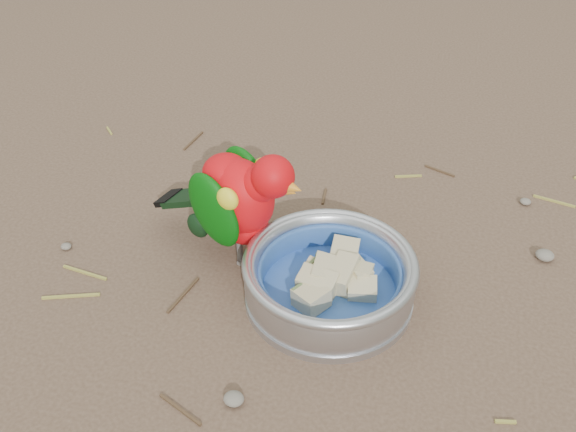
% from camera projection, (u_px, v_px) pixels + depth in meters
% --- Properties ---
extents(ground, '(60.00, 60.00, 0.00)m').
position_uv_depth(ground, '(312.00, 331.00, 0.73)').
color(ground, brown).
extents(food_bowl, '(0.20, 0.20, 0.02)m').
position_uv_depth(food_bowl, '(329.00, 294.00, 0.77)').
color(food_bowl, '#B2B2BA').
rests_on(food_bowl, ground).
extents(bowl_wall, '(0.20, 0.20, 0.04)m').
position_uv_depth(bowl_wall, '(330.00, 275.00, 0.75)').
color(bowl_wall, '#B2B2BA').
rests_on(bowl_wall, food_bowl).
extents(fruit_wedges, '(0.12, 0.12, 0.03)m').
position_uv_depth(fruit_wedges, '(329.00, 280.00, 0.75)').
color(fruit_wedges, '#C6B688').
rests_on(fruit_wedges, food_bowl).
extents(lory_parrot, '(0.22, 0.15, 0.16)m').
position_uv_depth(lory_parrot, '(240.00, 206.00, 0.78)').
color(lory_parrot, red).
rests_on(lory_parrot, ground).
extents(ground_debris, '(0.90, 0.80, 0.01)m').
position_uv_depth(ground_debris, '(328.00, 284.00, 0.79)').
color(ground_debris, olive).
rests_on(ground_debris, ground).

